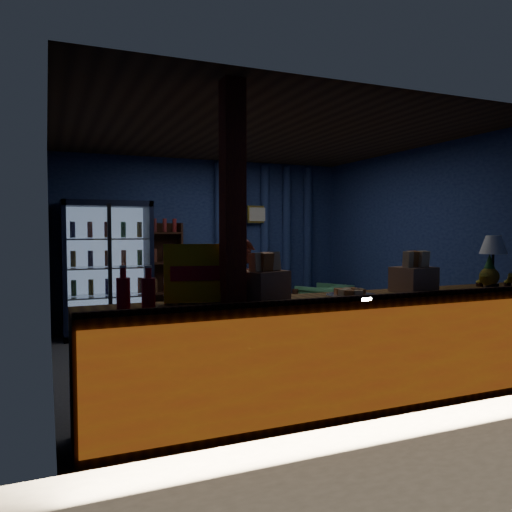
{
  "coord_description": "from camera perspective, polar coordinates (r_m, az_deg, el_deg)",
  "views": [
    {
      "loc": [
        -2.33,
        -5.39,
        1.5
      ],
      "look_at": [
        -0.15,
        -0.2,
        1.2
      ],
      "focal_mm": 35.0,
      "sensor_mm": 36.0,
      "label": 1
    }
  ],
  "objects": [
    {
      "name": "support_post",
      "position": [
        3.73,
        -2.68,
        -0.03
      ],
      "size": [
        0.16,
        0.16,
        2.6
      ],
      "primitive_type": "cube",
      "color": "#9D3816",
      "rests_on": "ground"
    },
    {
      "name": "pineapple",
      "position": [
        5.24,
        25.11,
        -1.85
      ],
      "size": [
        0.18,
        0.18,
        0.31
      ],
      "color": "olive",
      "rests_on": "counter"
    },
    {
      "name": "ground",
      "position": [
        6.06,
        0.55,
        -11.29
      ],
      "size": [
        4.6,
        4.6,
        0.0
      ],
      "primitive_type": "plane",
      "color": "#515154",
      "rests_on": "ground"
    },
    {
      "name": "framed_picture",
      "position": [
        8.14,
        0.19,
        4.78
      ],
      "size": [
        0.36,
        0.04,
        0.28
      ],
      "color": "gold",
      "rests_on": "room_walls"
    },
    {
      "name": "curtain_folds",
      "position": [
        8.24,
        1.04,
        1.63
      ],
      "size": [
        1.74,
        0.14,
        2.5
      ],
      "color": "navy",
      "rests_on": "room_walls"
    },
    {
      "name": "banana_bunches",
      "position": [
        5.32,
        25.82,
        -2.33
      ],
      "size": [
        0.48,
        0.29,
        0.16
      ],
      "color": "yellow",
      "rests_on": "counter"
    },
    {
      "name": "table_lamp",
      "position": [
        5.23,
        25.5,
        0.96
      ],
      "size": [
        0.25,
        0.25,
        0.49
      ],
      "color": "black",
      "rests_on": "counter"
    },
    {
      "name": "soda_bottles",
      "position": [
        3.52,
        -13.57,
        -4.0
      ],
      "size": [
        0.25,
        0.17,
        0.3
      ],
      "color": "red",
      "rests_on": "counter"
    },
    {
      "name": "pastry_tray",
      "position": [
        4.12,
        10.91,
        -4.35
      ],
      "size": [
        0.42,
        0.42,
        0.07
      ],
      "color": "silver",
      "rests_on": "counter"
    },
    {
      "name": "shopkeeper",
      "position": [
        4.46,
        -1.64,
        -7.04
      ],
      "size": [
        0.53,
        0.35,
        1.44
      ],
      "primitive_type": "imported",
      "rotation": [
        0.0,
        0.0,
        0.01
      ],
      "color": "maroon",
      "rests_on": "ground"
    },
    {
      "name": "counter",
      "position": [
        4.32,
        10.84,
        -10.73
      ],
      "size": [
        4.4,
        0.57,
        0.99
      ],
      "color": "brown",
      "rests_on": "ground"
    },
    {
      "name": "snack_box_centre",
      "position": [
        4.61,
        17.58,
        -2.36
      ],
      "size": [
        0.38,
        0.33,
        0.36
      ],
      "color": "#8B5F43",
      "rests_on": "counter"
    },
    {
      "name": "snack_box_left",
      "position": [
        3.89,
        0.76,
        -3.12
      ],
      "size": [
        0.44,
        0.41,
        0.37
      ],
      "color": "#8B5F43",
      "rests_on": "counter"
    },
    {
      "name": "beverage_cooler",
      "position": [
        7.38,
        -16.67,
        -1.5
      ],
      "size": [
        1.2,
        0.62,
        1.9
      ],
      "color": "black",
      "rests_on": "ground"
    },
    {
      "name": "room_walls",
      "position": [
        5.88,
        0.56,
        3.71
      ],
      "size": [
        4.6,
        4.6,
        4.6
      ],
      "color": "navy",
      "rests_on": "ground"
    },
    {
      "name": "yellow_sign",
      "position": [
        3.78,
        -6.32,
        -1.96
      ],
      "size": [
        0.56,
        0.22,
        0.44
      ],
      "color": "yellow",
      "rests_on": "counter"
    },
    {
      "name": "green_chair",
      "position": [
        7.99,
        7.8,
        -5.49
      ],
      "size": [
        0.94,
        0.95,
        0.64
      ],
      "primitive_type": "imported",
      "rotation": [
        0.0,
        0.0,
        3.63
      ],
      "color": "#58B170",
      "rests_on": "ground"
    },
    {
      "name": "bottle_shelf",
      "position": [
        7.66,
        -10.43,
        -2.31
      ],
      "size": [
        0.5,
        0.28,
        1.6
      ],
      "color": "#3C2013",
      "rests_on": "ground"
    },
    {
      "name": "side_table",
      "position": [
        7.86,
        4.5,
        -6.19
      ],
      "size": [
        0.63,
        0.55,
        0.58
      ],
      "color": "#3C2013",
      "rests_on": "ground"
    }
  ]
}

